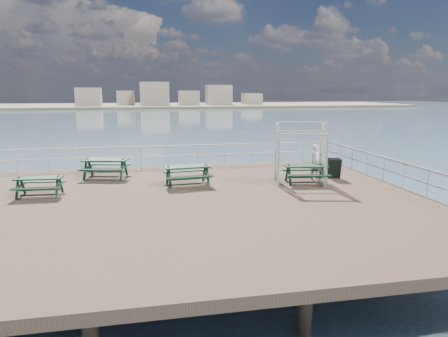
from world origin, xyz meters
TOP-DOWN VIEW (x-y plane):
  - ground at (0.00, 0.00)m, footprint 18.00×14.00m
  - sea_backdrop at (12.54, 134.07)m, footprint 300.00×300.00m
  - railing at (-0.07, 2.57)m, footprint 17.77×13.76m
  - picnic_table_a at (-3.01, 4.59)m, footprint 2.26×1.97m
  - picnic_table_b at (0.48, 2.42)m, footprint 2.03×1.69m
  - picnic_table_c at (5.46, 1.81)m, footprint 2.00×1.71m
  - picnic_table_d at (-5.14, 1.73)m, footprint 1.74×1.44m
  - trellis_arbor at (5.17, 1.80)m, footprint 2.31×1.55m
  - sandwich_board at (7.05, 2.41)m, footprint 0.65×0.55m
  - person at (6.14, 2.40)m, footprint 0.66×0.55m

SIDE VIEW (x-z plane):
  - sea_backdrop at x=12.54m, z-range -5.11..4.09m
  - ground at x=0.00m, z-range -0.30..0.00m
  - sandwich_board at x=7.05m, z-range -0.01..0.91m
  - picnic_table_d at x=-5.14m, z-range 0.11..0.92m
  - picnic_table_c at x=5.46m, z-range 0.12..1.00m
  - picnic_table_b at x=0.48m, z-range 0.13..1.05m
  - picnic_table_a at x=-3.01m, z-range 0.13..1.09m
  - person at x=6.14m, z-range 0.00..1.56m
  - railing at x=-0.07m, z-range 0.32..1.42m
  - trellis_arbor at x=5.17m, z-range -0.15..2.49m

